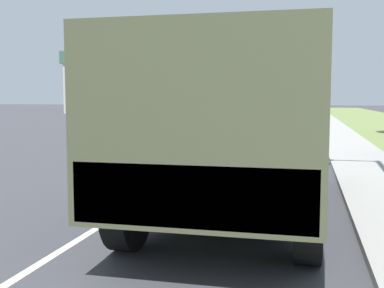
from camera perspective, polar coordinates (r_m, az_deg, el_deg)
ground_plane at (r=35.06m, az=8.61°, el=2.36°), size 180.00×180.00×0.00m
lane_centre_stripe at (r=35.06m, az=8.61°, el=2.37°), size 0.12×120.00×0.00m
sidewalk_right at (r=34.97m, az=15.99°, el=2.30°), size 1.80×120.00×0.12m
military_truck at (r=7.76m, az=5.70°, el=3.07°), size 2.47×6.89×2.66m
car_nearest_ahead at (r=20.83m, az=-0.18°, el=2.23°), size 1.80×4.24×1.53m
car_second_ahead at (r=34.11m, az=10.97°, el=3.28°), size 1.83×3.98×1.35m
car_third_ahead at (r=47.68m, az=8.19°, el=4.07°), size 1.75×4.51×1.66m
car_fourth_ahead at (r=60.52m, az=12.39°, el=4.32°), size 1.81×4.58×1.75m
building_distant at (r=60.12m, az=-5.70°, el=7.26°), size 18.31×8.44×7.41m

